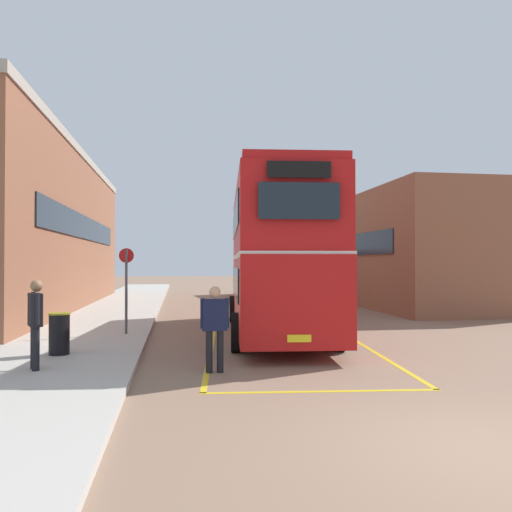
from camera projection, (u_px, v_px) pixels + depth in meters
The scene contains 11 objects.
ground_plane at pixel (269, 319), 20.34m from camera, with size 135.60×135.60×0.00m, color #846651.
sidewalk_left at pixel (111, 314), 21.72m from camera, with size 4.00×57.60×0.14m, color #B2ADA3.
brick_building_left at pixel (24, 231), 23.98m from camera, with size 5.80×23.12×7.58m.
depot_building_right at pixel (400, 251), 28.02m from camera, with size 6.26×16.16×5.82m.
double_decker_bus at pixel (276, 255), 16.05m from camera, with size 3.60×10.63×4.75m.
single_deck_bus at pixel (268, 273), 32.65m from camera, with size 3.45×9.17×3.02m.
pedestrian_boarding at pixel (215, 322), 10.32m from camera, with size 0.59×0.26×1.78m.
pedestrian_waiting_near at pixel (35, 317), 9.95m from camera, with size 0.40×0.56×1.78m.
litter_bin at pixel (59, 333), 11.60m from camera, with size 0.49×0.49×0.96m.
bus_stop_sign at pixel (126, 282), 15.05m from camera, with size 0.43×0.15×2.56m.
bay_marking_yellow at pixel (286, 343), 14.07m from camera, with size 5.43×12.83×0.01m.
Camera 1 is at (-3.64, -5.66, 2.25)m, focal length 35.25 mm.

